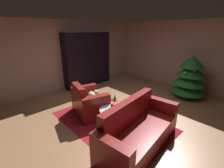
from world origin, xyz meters
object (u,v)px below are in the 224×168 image
(couch_red, at_px, (138,131))
(coffee_table, at_px, (116,110))
(decorated_tree, at_px, (190,77))
(bookshelf_unit, at_px, (90,60))
(armchair_red, at_px, (89,103))
(bottle_on_table, at_px, (115,101))
(book_stack_on_table, at_px, (115,106))

(couch_red, xyz_separation_m, coffee_table, (-0.76, 0.14, 0.09))
(decorated_tree, bearing_deg, bookshelf_unit, -153.81)
(armchair_red, xyz_separation_m, decorated_tree, (1.33, 3.11, 0.39))
(bottle_on_table, bearing_deg, coffee_table, -34.55)
(coffee_table, relative_size, decorated_tree, 0.56)
(bottle_on_table, bearing_deg, decorated_tree, 77.70)
(coffee_table, bearing_deg, bottle_on_table, 145.45)
(couch_red, xyz_separation_m, decorated_tree, (-0.32, 3.10, 0.40))
(bookshelf_unit, bearing_deg, decorated_tree, 26.19)
(book_stack_on_table, xyz_separation_m, decorated_tree, (0.48, 2.95, 0.21))
(bookshelf_unit, height_order, book_stack_on_table, bookshelf_unit)
(bookshelf_unit, height_order, decorated_tree, bookshelf_unit)
(bookshelf_unit, bearing_deg, couch_red, -22.25)
(bookshelf_unit, relative_size, decorated_tree, 1.48)
(bookshelf_unit, distance_m, couch_red, 3.96)
(decorated_tree, bearing_deg, book_stack_on_table, -99.24)
(coffee_table, distance_m, bottle_on_table, 0.26)
(couch_red, height_order, decorated_tree, decorated_tree)
(book_stack_on_table, bearing_deg, bookshelf_unit, 154.78)
(decorated_tree, bearing_deg, couch_red, -84.09)
(couch_red, bearing_deg, book_stack_on_table, 169.17)
(bookshelf_unit, bearing_deg, book_stack_on_table, -25.22)
(coffee_table, bearing_deg, book_stack_on_table, 164.88)
(bottle_on_table, bearing_deg, armchair_red, -158.84)
(armchair_red, distance_m, decorated_tree, 3.40)
(book_stack_on_table, height_order, bottle_on_table, bottle_on_table)
(bookshelf_unit, xyz_separation_m, decorated_tree, (3.29, 1.62, -0.28))
(coffee_table, relative_size, book_stack_on_table, 3.80)
(bookshelf_unit, distance_m, book_stack_on_table, 3.15)
(couch_red, relative_size, decorated_tree, 1.46)
(armchair_red, relative_size, book_stack_on_table, 5.63)
(couch_red, bearing_deg, decorated_tree, 95.91)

